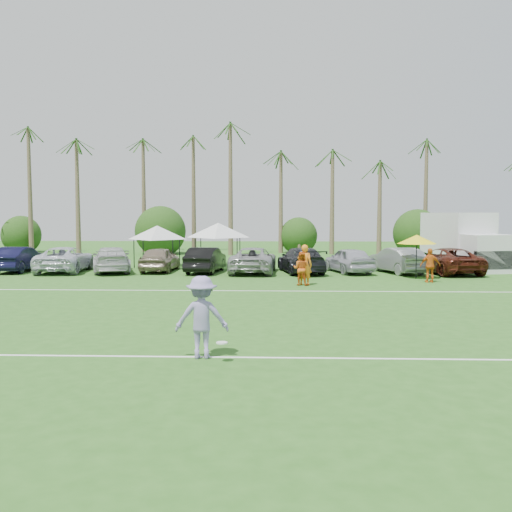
{
  "coord_description": "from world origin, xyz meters",
  "views": [
    {
      "loc": [
        4.09,
        -11.72,
        3.54
      ],
      "look_at": [
        3.13,
        13.98,
        1.6
      ],
      "focal_mm": 40.0,
      "sensor_mm": 36.0,
      "label": 1
    }
  ],
  "objects": [
    {
      "name": "ground",
      "position": [
        0.0,
        0.0,
        0.0
      ],
      "size": [
        120.0,
        120.0,
        0.0
      ],
      "primitive_type": "plane",
      "color": "#295B1B",
      "rests_on": "ground"
    },
    {
      "name": "field_lines",
      "position": [
        0.0,
        8.0,
        0.01
      ],
      "size": [
        80.0,
        12.1,
        0.01
      ],
      "color": "white",
      "rests_on": "ground"
    },
    {
      "name": "palm_tree_1",
      "position": [
        -17.0,
        38.0,
        8.35
      ],
      "size": [
        2.4,
        2.4,
        9.9
      ],
      "color": "brown",
      "rests_on": "ground"
    },
    {
      "name": "palm_tree_2",
      "position": [
        -12.0,
        38.0,
        9.21
      ],
      "size": [
        2.4,
        2.4,
        10.9
      ],
      "color": "brown",
      "rests_on": "ground"
    },
    {
      "name": "palm_tree_3",
      "position": [
        -8.0,
        38.0,
        10.06
      ],
      "size": [
        2.4,
        2.4,
        11.9
      ],
      "color": "brown",
      "rests_on": "ground"
    },
    {
      "name": "palm_tree_4",
      "position": [
        -4.0,
        38.0,
        7.48
      ],
      "size": [
        2.4,
        2.4,
        8.9
      ],
      "color": "brown",
      "rests_on": "ground"
    },
    {
      "name": "palm_tree_5",
      "position": [
        0.0,
        38.0,
        8.35
      ],
      "size": [
        2.4,
        2.4,
        9.9
      ],
      "color": "brown",
      "rests_on": "ground"
    },
    {
      "name": "palm_tree_6",
      "position": [
        4.0,
        38.0,
        9.21
      ],
      "size": [
        2.4,
        2.4,
        10.9
      ],
      "color": "brown",
      "rests_on": "ground"
    },
    {
      "name": "palm_tree_7",
      "position": [
        8.0,
        38.0,
        10.06
      ],
      "size": [
        2.4,
        2.4,
        11.9
      ],
      "color": "brown",
      "rests_on": "ground"
    },
    {
      "name": "palm_tree_8",
      "position": [
        13.0,
        38.0,
        7.48
      ],
      "size": [
        2.4,
        2.4,
        8.9
      ],
      "color": "brown",
      "rests_on": "ground"
    },
    {
      "name": "palm_tree_9",
      "position": [
        18.0,
        38.0,
        8.35
      ],
      "size": [
        2.4,
        2.4,
        9.9
      ],
      "color": "brown",
      "rests_on": "ground"
    },
    {
      "name": "palm_tree_10",
      "position": [
        23.0,
        38.0,
        9.21
      ],
      "size": [
        2.4,
        2.4,
        10.9
      ],
      "color": "brown",
      "rests_on": "ground"
    },
    {
      "name": "bush_tree_0",
      "position": [
        -19.0,
        39.0,
        1.8
      ],
      "size": [
        4.0,
        4.0,
        4.0
      ],
      "color": "brown",
      "rests_on": "ground"
    },
    {
      "name": "bush_tree_1",
      "position": [
        -6.0,
        39.0,
        1.8
      ],
      "size": [
        4.0,
        4.0,
        4.0
      ],
      "color": "brown",
      "rests_on": "ground"
    },
    {
      "name": "bush_tree_2",
      "position": [
        6.0,
        39.0,
        1.8
      ],
      "size": [
        4.0,
        4.0,
        4.0
      ],
      "color": "brown",
      "rests_on": "ground"
    },
    {
      "name": "bush_tree_3",
      "position": [
        16.0,
        39.0,
        1.8
      ],
      "size": [
        4.0,
        4.0,
        4.0
      ],
      "color": "brown",
      "rests_on": "ground"
    },
    {
      "name": "sideline_player_a",
      "position": [
        5.43,
        16.2,
        1.0
      ],
      "size": [
        0.84,
        0.66,
        2.01
      ],
      "primitive_type": "imported",
      "rotation": [
        0.0,
        0.0,
        2.86
      ],
      "color": "orange",
      "rests_on": "ground"
    },
    {
      "name": "sideline_player_b",
      "position": [
        5.26,
        16.1,
        0.83
      ],
      "size": [
        0.96,
        0.85,
        1.65
      ],
      "primitive_type": "imported",
      "rotation": [
        0.0,
        0.0,
        2.81
      ],
      "color": "#D15917",
      "rests_on": "ground"
    },
    {
      "name": "sideline_player_c",
      "position": [
        11.9,
        17.53,
        0.87
      ],
      "size": [
        1.04,
        0.47,
        1.75
      ],
      "primitive_type": "imported",
      "rotation": [
        0.0,
        0.0,
        3.18
      ],
      "color": "orange",
      "rests_on": "ground"
    },
    {
      "name": "box_truck",
      "position": [
        16.01,
        25.1,
        1.91
      ],
      "size": [
        4.01,
        7.32,
        3.57
      ],
      "rotation": [
        0.0,
        0.0,
        0.21
      ],
      "color": "silver",
      "rests_on": "ground"
    },
    {
      "name": "canopy_tent_left",
      "position": [
        -3.86,
        25.73,
        2.71
      ],
      "size": [
        3.91,
        3.91,
        3.17
      ],
      "color": "black",
      "rests_on": "ground"
    },
    {
      "name": "canopy_tent_right",
      "position": [
        0.17,
        25.9,
        2.89
      ],
      "size": [
        4.17,
        4.17,
        3.38
      ],
      "color": "black",
      "rests_on": "ground"
    },
    {
      "name": "market_umbrella",
      "position": [
        11.6,
        19.22,
        2.13
      ],
      "size": [
        2.14,
        2.14,
        2.38
      ],
      "color": "black",
      "rests_on": "ground"
    },
    {
      "name": "frisbee_player",
      "position": [
        2.25,
        1.95,
        1.01
      ],
      "size": [
        1.35,
        0.94,
        2.02
      ],
      "rotation": [
        0.0,
        0.0,
        3.21
      ],
      "color": "#897DB2",
      "rests_on": "ground"
    },
    {
      "name": "parked_car_1",
      "position": [
        -11.57,
        22.14,
        0.76
      ],
      "size": [
        1.68,
        4.63,
        1.52
      ],
      "primitive_type": "imported",
      "rotation": [
        0.0,
        0.0,
        3.16
      ],
      "color": "black",
      "rests_on": "ground"
    },
    {
      "name": "parked_car_2",
      "position": [
        -8.73,
        22.06,
        0.76
      ],
      "size": [
        2.97,
        5.65,
        1.52
      ],
      "primitive_type": "imported",
      "rotation": [
        0.0,
        0.0,
        3.23
      ],
      "color": "silver",
      "rests_on": "ground"
    },
    {
      "name": "parked_car_3",
      "position": [
        -5.88,
        22.02,
        0.76
      ],
      "size": [
        3.62,
        5.62,
        1.52
      ],
      "primitive_type": "imported",
      "rotation": [
        0.0,
        0.0,
        3.45
      ],
      "color": "#BBBBBB",
      "rests_on": "ground"
    },
    {
      "name": "parked_car_4",
      "position": [
        -3.04,
        22.49,
        0.76
      ],
      "size": [
        1.96,
        4.51,
        1.52
      ],
      "primitive_type": "imported",
      "rotation": [
        0.0,
        0.0,
        3.1
      ],
      "color": "#82715D",
      "rests_on": "ground"
    },
    {
      "name": "parked_car_5",
      "position": [
        -0.19,
        22.03,
        0.76
      ],
      "size": [
        2.1,
        4.75,
        1.52
      ],
      "primitive_type": "imported",
      "rotation": [
        0.0,
        0.0,
        3.03
      ],
      "color": "black",
      "rests_on": "ground"
    },
    {
      "name": "parked_car_6",
      "position": [
        2.66,
        21.95,
        0.76
      ],
      "size": [
        2.74,
        5.55,
        1.52
      ],
      "primitive_type": "imported",
      "rotation": [
        0.0,
        0.0,
        3.1
      ],
      "color": "#969697",
      "rests_on": "ground"
    },
    {
      "name": "parked_car_7",
      "position": [
        5.5,
        21.96,
        0.76
      ],
      "size": [
        3.02,
        5.52,
        1.52
      ],
      "primitive_type": "imported",
      "rotation": [
        0.0,
        0.0,
        3.32
      ],
      "color": "black",
      "rests_on": "ground"
    },
    {
      "name": "parked_car_8",
      "position": [
        8.35,
        22.2,
        0.76
      ],
      "size": [
        2.9,
        4.76,
        1.52
      ],
      "primitive_type": "imported",
      "rotation": [
        0.0,
        0.0,
        3.41
      ],
      "color": "#ACACB7",
      "rests_on": "ground"
    },
    {
      "name": "parked_car_9",
      "position": [
        11.19,
        22.09,
        0.76
      ],
      "size": [
        2.97,
        4.87,
        1.52
      ],
      "primitive_type": "imported",
      "rotation": [
        0.0,
        0.0,
        3.46
      ],
      "color": "gray",
      "rests_on": "ground"
    },
    {
      "name": "parked_car_10",
      "position": [
        14.04,
        21.99,
        0.76
      ],
      "size": [
        3.4,
        5.8,
        1.52
      ],
      "primitive_type": "imported",
      "rotation": [
        0.0,
        0.0,
        3.31
      ],
      "color": "#4B1B10",
      "rests_on": "ground"
    }
  ]
}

